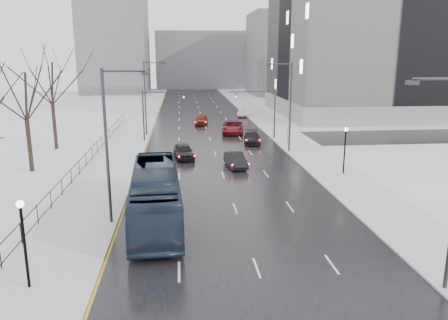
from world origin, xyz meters
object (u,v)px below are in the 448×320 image
object	(u,v)px
lamppost_l	(23,231)
mast_signal_left	(152,109)
tree_park_e	(57,150)
sedan_right_far	(252,138)
no_uturn_sign	(288,126)
sedan_right_cross	(233,127)
streetlight_r_mid	(289,103)
sedan_right_near	(236,160)
sedan_right_distant	(242,113)
streetlight_l_far	(147,94)
bus	(156,195)
mast_signal_right	(267,108)
tree_park_d	(32,172)
sedan_center_near	(184,151)
lamppost_r_mid	(345,144)
sedan_center_far	(201,120)
streetlight_l_near	(110,139)

from	to	relation	value
lamppost_l	mast_signal_left	xyz separation A→B (m)	(3.67, 36.00, 1.16)
tree_park_e	sedan_right_far	size ratio (longest dim) A/B	2.82
no_uturn_sign	sedan_right_cross	distance (m)	10.47
streetlight_r_mid	sedan_right_near	bearing A→B (deg)	-136.97
lamppost_l	sedan_right_near	world-z (taller)	lamppost_l
streetlight_r_mid	mast_signal_left	xyz separation A→B (m)	(-15.49, 8.00, -1.51)
mast_signal_left	sedan_right_far	bearing A→B (deg)	-11.78
sedan_right_distant	streetlight_l_far	bearing A→B (deg)	-125.05
bus	sedan_right_far	world-z (taller)	bus
mast_signal_right	sedan_right_cross	distance (m)	6.84
sedan_right_near	sedan_right_distant	size ratio (longest dim) A/B	1.07
tree_park_d	lamppost_l	bearing A→B (deg)	-72.82
streetlight_l_far	bus	xyz separation A→B (m)	(2.68, -31.81, -3.79)
streetlight_l_far	streetlight_r_mid	bearing A→B (deg)	-36.30
bus	tree_park_d	bearing A→B (deg)	128.91
bus	sedan_right_distant	size ratio (longest dim) A/B	3.15
tree_park_d	sedan_center_near	bearing A→B (deg)	15.35
no_uturn_sign	mast_signal_left	bearing A→B (deg)	166.40
tree_park_d	sedan_center_near	distance (m)	14.85
sedan_right_far	lamppost_r_mid	bearing A→B (deg)	-62.63
mast_signal_left	tree_park_e	bearing A→B (deg)	-159.81
streetlight_l_far	lamppost_r_mid	world-z (taller)	streetlight_l_far
tree_park_e	streetlight_r_mid	bearing A→B (deg)	-8.63
lamppost_l	sedan_center_far	world-z (taller)	lamppost_l
streetlight_l_far	sedan_center_near	distance (m)	15.58
sedan_right_near	sedan_right_far	size ratio (longest dim) A/B	0.91
sedan_right_distant	streetlight_l_near	bearing A→B (deg)	-101.25
bus	sedan_right_distant	xyz separation A→B (m)	(12.69, 49.50, -1.12)
streetlight_r_mid	bus	world-z (taller)	streetlight_r_mid
no_uturn_sign	sedan_right_cross	size ratio (longest dim) A/B	0.44
sedan_right_near	sedan_right_distant	world-z (taller)	sedan_right_near
no_uturn_sign	bus	bearing A→B (deg)	-121.67
no_uturn_sign	sedan_center_near	distance (m)	14.15
tree_park_d	sedan_right_near	size ratio (longest dim) A/B	2.87
bus	sedan_center_near	bearing A→B (deg)	80.81
lamppost_l	no_uturn_sign	world-z (taller)	lamppost_l
sedan_right_near	no_uturn_sign	bearing A→B (deg)	46.13
tree_park_d	streetlight_l_far	world-z (taller)	streetlight_l_far
mast_signal_left	sedan_right_cross	xyz separation A→B (m)	(10.83, 4.67, -3.21)
streetlight_l_far	bus	world-z (taller)	streetlight_l_far
sedan_right_far	lamppost_l	bearing A→B (deg)	-109.37
bus	sedan_center_near	xyz separation A→B (m)	(1.99, 17.74, -1.00)
tree_park_e	sedan_center_far	xyz separation A→B (m)	(17.70, 16.86, 0.83)
lamppost_l	mast_signal_right	distance (m)	40.41
streetlight_l_near	sedan_right_near	world-z (taller)	streetlight_l_near
mast_signal_right	sedan_center_near	distance (m)	15.15
sedan_right_distant	no_uturn_sign	bearing A→B (deg)	-79.61
tree_park_e	sedan_center_near	distance (m)	15.93
tree_park_e	lamppost_l	xyz separation A→B (m)	(7.20, -32.00, 2.94)
tree_park_d	sedan_right_far	xyz separation A→B (m)	(22.86, 11.41, 0.73)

